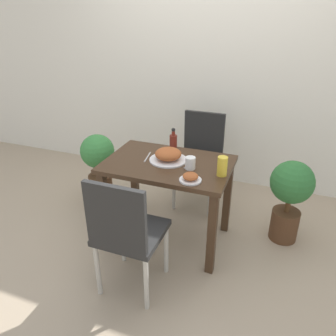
{
  "coord_description": "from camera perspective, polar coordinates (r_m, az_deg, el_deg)",
  "views": [
    {
      "loc": [
        0.82,
        -2.17,
        1.81
      ],
      "look_at": [
        0.0,
        0.0,
        0.67
      ],
      "focal_mm": 35.0,
      "sensor_mm": 36.0,
      "label": 1
    }
  ],
  "objects": [
    {
      "name": "fork_utensil",
      "position": [
        2.65,
        -3.59,
        1.94
      ],
      "size": [
        0.04,
        0.19,
        0.0
      ],
      "rotation": [
        0.0,
        0.0,
        1.73
      ],
      "color": "silver",
      "rests_on": "dining_table"
    },
    {
      "name": "spoon_utensil",
      "position": [
        2.54,
        3.82,
        0.77
      ],
      "size": [
        0.04,
        0.18,
        0.0
      ],
      "rotation": [
        0.0,
        0.0,
        1.41
      ],
      "color": "silver",
      "rests_on": "dining_table"
    },
    {
      "name": "dining_table",
      "position": [
        2.62,
        0.0,
        -1.48
      ],
      "size": [
        0.98,
        0.66,
        0.72
      ],
      "color": "#3D2819",
      "rests_on": "ground_plane"
    },
    {
      "name": "chair_far",
      "position": [
        3.24,
        5.64,
        2.46
      ],
      "size": [
        0.42,
        0.42,
        0.91
      ],
      "color": "black",
      "rests_on": "ground_plane"
    },
    {
      "name": "potted_plant_right",
      "position": [
        2.86,
        20.49,
        -4.22
      ],
      "size": [
        0.35,
        0.35,
        0.73
      ],
      "color": "#51331E",
      "rests_on": "ground_plane"
    },
    {
      "name": "sauce_bottle",
      "position": [
        2.78,
        0.93,
        4.72
      ],
      "size": [
        0.06,
        0.06,
        0.19
      ],
      "color": "maroon",
      "rests_on": "dining_table"
    },
    {
      "name": "side_plate",
      "position": [
        2.28,
        3.92,
        -1.67
      ],
      "size": [
        0.16,
        0.16,
        0.06
      ],
      "color": "white",
      "rests_on": "dining_table"
    },
    {
      "name": "chair_near",
      "position": [
        2.17,
        -7.36,
        -10.79
      ],
      "size": [
        0.42,
        0.42,
        0.91
      ],
      "rotation": [
        0.0,
        0.0,
        3.14
      ],
      "color": "black",
      "rests_on": "ground_plane"
    },
    {
      "name": "drink_cup",
      "position": [
        2.44,
        3.9,
        0.87
      ],
      "size": [
        0.08,
        0.08,
        0.09
      ],
      "color": "white",
      "rests_on": "dining_table"
    },
    {
      "name": "ground_plane",
      "position": [
        2.94,
        0.0,
        -11.83
      ],
      "size": [
        16.0,
        16.0,
        0.0
      ],
      "primitive_type": "plane",
      "color": "tan"
    },
    {
      "name": "potted_plant_left",
      "position": [
        3.29,
        -11.99,
        0.79
      ],
      "size": [
        0.33,
        0.33,
        0.73
      ],
      "color": "#51331E",
      "rests_on": "ground_plane"
    },
    {
      "name": "food_plate",
      "position": [
        2.57,
        0.03,
        2.25
      ],
      "size": [
        0.3,
        0.3,
        0.1
      ],
      "color": "white",
      "rests_on": "dining_table"
    },
    {
      "name": "juice_glass",
      "position": [
        2.36,
        9.43,
        0.31
      ],
      "size": [
        0.07,
        0.07,
        0.14
      ],
      "color": "gold",
      "rests_on": "dining_table"
    },
    {
      "name": "wall_back",
      "position": [
        3.56,
        7.51,
        17.73
      ],
      "size": [
        8.0,
        0.05,
        2.6
      ],
      "color": "white",
      "rests_on": "ground_plane"
    }
  ]
}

